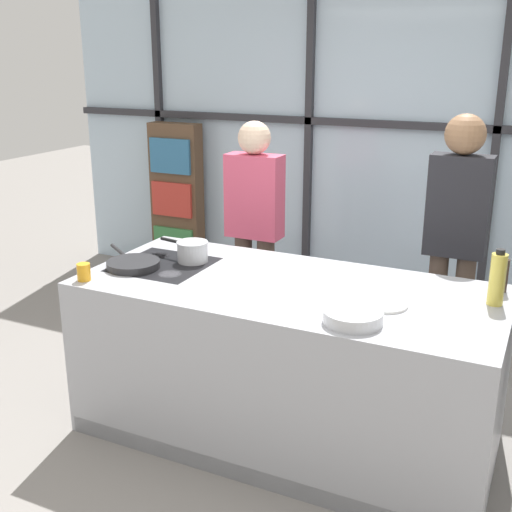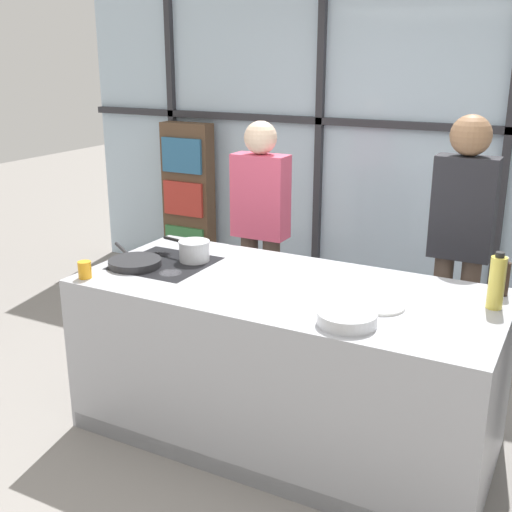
{
  "view_description": "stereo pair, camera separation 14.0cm",
  "coord_description": "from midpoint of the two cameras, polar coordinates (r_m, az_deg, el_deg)",
  "views": [
    {
      "loc": [
        1.24,
        -2.99,
        2.1
      ],
      "look_at": [
        -0.24,
        0.1,
        1.01
      ],
      "focal_mm": 45.0,
      "sensor_mm": 36.0,
      "label": 1
    },
    {
      "loc": [
        1.36,
        -2.92,
        2.1
      ],
      "look_at": [
        -0.24,
        0.1,
        1.01
      ],
      "focal_mm": 45.0,
      "sensor_mm": 36.0,
      "label": 2
    }
  ],
  "objects": [
    {
      "name": "ground_plane",
      "position": [
        3.85,
        3.6,
        -15.44
      ],
      "size": [
        18.0,
        18.0,
        0.0
      ],
      "primitive_type": "plane",
      "color": "gray"
    },
    {
      "name": "back_window_wall",
      "position": [
        5.47,
        14.13,
        9.83
      ],
      "size": [
        6.4,
        0.1,
        2.8
      ],
      "color": "silver",
      "rests_on": "ground_plane"
    },
    {
      "name": "bookshelf",
      "position": [
        6.24,
        -5.41,
        4.98
      ],
      "size": [
        0.51,
        0.19,
        1.47
      ],
      "color": "brown",
      "rests_on": "ground_plane"
    },
    {
      "name": "demo_island",
      "position": [
        3.62,
        3.71,
        -9.4
      ],
      "size": [
        2.26,
        1.03,
        0.91
      ],
      "color": "#A8AAB2",
      "rests_on": "ground_plane"
    },
    {
      "name": "spectator_far_left",
      "position": [
        4.61,
        1.27,
        3.24
      ],
      "size": [
        0.4,
        0.23,
        1.65
      ],
      "rotation": [
        0.0,
        0.0,
        3.14
      ],
      "color": "#47382D",
      "rests_on": "ground_plane"
    },
    {
      "name": "spectator_center_left",
      "position": [
        4.18,
        18.7,
        1.98
      ],
      "size": [
        0.37,
        0.25,
        1.76
      ],
      "rotation": [
        0.0,
        0.0,
        3.14
      ],
      "color": "#47382D",
      "rests_on": "ground_plane"
    },
    {
      "name": "frying_pan",
      "position": [
        3.79,
        -9.7,
        -0.54
      ],
      "size": [
        0.49,
        0.39,
        0.04
      ],
      "color": "#232326",
      "rests_on": "demo_island"
    },
    {
      "name": "saucepan",
      "position": [
        3.83,
        -4.49,
        0.52
      ],
      "size": [
        0.34,
        0.19,
        0.12
      ],
      "color": "silver",
      "rests_on": "demo_island"
    },
    {
      "name": "white_plate",
      "position": [
        3.21,
        12.2,
        -4.37
      ],
      "size": [
        0.24,
        0.24,
        0.01
      ],
      "primitive_type": "cylinder",
      "color": "white",
      "rests_on": "demo_island"
    },
    {
      "name": "mixing_bowl",
      "position": [
        2.98,
        9.45,
        -5.46
      ],
      "size": [
        0.28,
        0.28,
        0.06
      ],
      "color": "silver",
      "rests_on": "demo_island"
    },
    {
      "name": "oil_bottle",
      "position": [
        3.32,
        21.75,
        -2.18
      ],
      "size": [
        0.08,
        0.08,
        0.28
      ],
      "color": "#E0CC4C",
      "rests_on": "demo_island"
    },
    {
      "name": "pepper_grinder",
      "position": [
        3.53,
        22.25,
        -1.79
      ],
      "size": [
        0.06,
        0.06,
        0.21
      ],
      "color": "#332319",
      "rests_on": "demo_island"
    },
    {
      "name": "juice_glass_near",
      "position": [
        3.63,
        -13.92,
        -1.2
      ],
      "size": [
        0.07,
        0.07,
        0.1
      ],
      "primitive_type": "cylinder",
      "color": "orange",
      "rests_on": "demo_island"
    }
  ]
}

